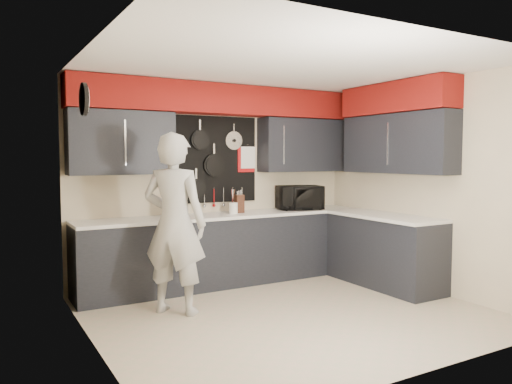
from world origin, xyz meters
TOP-DOWN VIEW (x-y plane):
  - ground at (0.00, 0.00)m, footprint 4.00×4.00m
  - back_wall_assembly at (0.01, 1.60)m, footprint 4.00×0.36m
  - right_wall_assembly at (1.85, 0.26)m, footprint 0.36×3.50m
  - left_wall_assembly at (-1.99, 0.02)m, footprint 0.05×3.50m
  - base_cabinets at (0.49, 1.13)m, footprint 3.95×2.20m
  - microwave at (1.12, 1.43)m, footprint 0.69×0.56m
  - knife_block at (0.19, 1.48)m, footprint 0.11×0.11m
  - utensil_crock at (0.07, 1.42)m, footprint 0.11×0.11m
  - coffee_maker at (-0.80, 1.40)m, footprint 0.17×0.20m
  - person at (-1.05, 0.61)m, footprint 0.81×0.82m

SIDE VIEW (x-z plane):
  - ground at x=0.00m, z-range 0.00..0.00m
  - base_cabinets at x=0.49m, z-range 0.00..0.92m
  - person at x=-1.05m, z-range 0.00..1.91m
  - utensil_crock at x=0.07m, z-range 0.92..1.07m
  - knife_block at x=0.19m, z-range 0.92..1.16m
  - coffee_maker at x=-0.80m, z-range 0.93..1.22m
  - microwave at x=1.12m, z-range 0.92..1.25m
  - left_wall_assembly at x=-1.99m, z-range 0.03..2.63m
  - right_wall_assembly at x=1.85m, z-range 0.64..3.24m
  - back_wall_assembly at x=0.01m, z-range 0.71..3.31m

